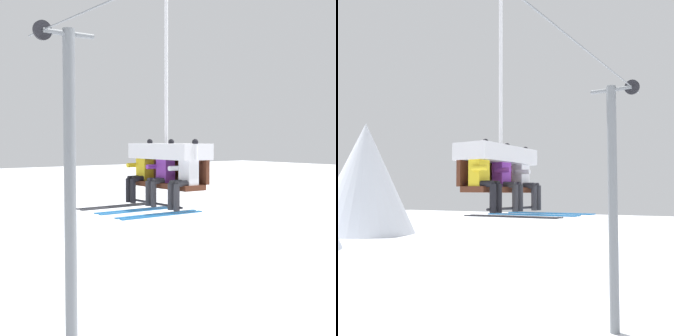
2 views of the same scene
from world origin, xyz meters
TOP-DOWN VIEW (x-y plane):
  - lift_tower_near at (-6.10, -0.02)m, footprint 0.36×1.88m
  - chairlift_chair at (-0.20, -0.73)m, footprint 1.85×0.74m
  - skier_yellow at (-0.91, -0.94)m, footprint 0.48×1.70m
  - skier_purple at (-0.19, -0.94)m, footprint 0.48×1.70m
  - skier_white at (0.52, -0.94)m, footprint 0.48×1.70m

SIDE VIEW (x-z plane):
  - lift_tower_near at x=-6.10m, z-range 0.17..9.62m
  - skier_yellow at x=-0.91m, z-range 4.78..6.12m
  - skier_purple at x=-0.19m, z-range 4.78..6.12m
  - skier_white at x=0.52m, z-range 4.78..6.12m
  - chairlift_chair at x=-0.20m, z-range 3.60..7.97m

